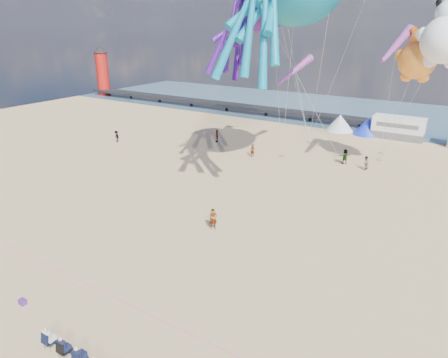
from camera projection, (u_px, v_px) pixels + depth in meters
ground at (182, 262)px, 26.20m from camera, size 120.00×120.00×0.00m
water at (377, 114)px, 69.55m from camera, size 120.00×120.00×0.00m
pier at (209, 103)px, 74.48m from camera, size 60.00×3.00×0.50m
lighthouse at (103, 74)px, 87.17m from camera, size 2.60×2.60×9.00m
motorhome_0 at (398, 128)px, 54.20m from camera, size 6.60×2.50×3.00m
tent_white at (340, 123)px, 58.30m from camera, size 4.00×4.00×2.40m
tent_blue at (368, 126)px, 56.30m from camera, size 4.00×4.00×2.40m
spectator_row at (80, 356)px, 17.91m from camera, size 6.10×0.90×1.30m
cooler_purple at (23, 302)px, 22.18m from camera, size 0.40×0.30×0.32m
cooler_navy at (82, 354)px, 18.67m from camera, size 0.38×0.28×0.30m
rope_line at (127, 304)px, 22.25m from camera, size 34.00×0.03×0.03m
standing_person at (213, 219)px, 30.21m from camera, size 0.71×0.68×1.64m
beachgoer_1 at (365, 163)px, 42.67m from camera, size 0.71×0.85×1.50m
beachgoer_2 at (117, 136)px, 52.84m from camera, size 0.86×0.75×1.51m
beachgoer_3 at (217, 136)px, 52.88m from camera, size 1.08×1.21×1.63m
beachgoer_4 at (345, 157)px, 44.42m from camera, size 1.00×1.00×1.71m
beachgoer_5 at (253, 151)px, 46.86m from camera, size 1.44×0.58×1.51m
sandbag_a at (282, 156)px, 47.09m from camera, size 0.50×0.35×0.22m
sandbag_b at (337, 155)px, 47.46m from camera, size 0.50×0.35×0.22m
sandbag_c at (379, 160)px, 45.68m from camera, size 0.50×0.35×0.22m
sandbag_d at (381, 153)px, 47.95m from camera, size 0.50×0.35×0.22m
sandbag_e at (309, 142)px, 52.61m from camera, size 0.50×0.35×0.22m
kite_octopus_purple at (263, 9)px, 38.90m from camera, size 6.43×10.20×10.81m
kite_panda at (445, 40)px, 35.07m from camera, size 6.25×6.07×6.99m
kite_teddy_orange at (417, 60)px, 37.75m from camera, size 4.58×4.35×6.04m
windsock_left at (273, 19)px, 41.07m from camera, size 1.45×6.84×6.79m
windsock_mid at (397, 45)px, 37.12m from camera, size 2.17×6.36×6.28m
windsock_right at (295, 71)px, 45.42m from camera, size 3.00×5.66×5.74m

